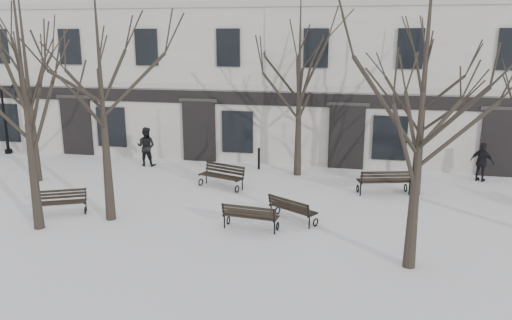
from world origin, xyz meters
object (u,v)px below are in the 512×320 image
(bench_0, at_px, (61,201))
(tree_2, at_px, (423,93))
(tree_1, at_px, (99,62))
(bench_4, at_px, (384,181))
(bench_3, at_px, (222,175))
(bench_1, at_px, (250,216))
(tree_0, at_px, (22,69))
(lamp_post, at_px, (8,114))
(bench_2, at_px, (292,208))

(bench_0, bearing_deg, tree_2, -33.14)
(tree_1, height_order, bench_0, tree_1)
(bench_0, distance_m, bench_4, 11.79)
(bench_3, bearing_deg, bench_0, -118.73)
(tree_1, xyz_separation_m, bench_3, (2.69, 4.18, -4.67))
(tree_2, bearing_deg, bench_4, 93.75)
(tree_2, bearing_deg, tree_1, 170.27)
(bench_1, relative_size, bench_3, 0.92)
(tree_0, xyz_separation_m, bench_3, (4.55, 5.37, -4.50))
(tree_0, xyz_separation_m, bench_0, (-0.03, 1.33, -4.57))
(bench_0, xyz_separation_m, bench_3, (4.58, 4.04, 0.06))
(bench_1, bearing_deg, lamp_post, -21.95)
(tree_0, relative_size, bench_2, 4.61)
(tree_1, distance_m, bench_4, 11.14)
(bench_4, bearing_deg, tree_1, 12.13)
(bench_0, bearing_deg, lamp_post, 110.99)
(bench_4, bearing_deg, bench_0, 7.37)
(tree_1, distance_m, bench_3, 6.82)
(tree_0, distance_m, bench_1, 8.11)
(tree_0, distance_m, bench_0, 4.76)
(tree_0, relative_size, bench_0, 4.68)
(bench_2, distance_m, bench_4, 4.75)
(tree_0, distance_m, tree_2, 11.31)
(tree_2, distance_m, bench_3, 9.80)
(tree_1, height_order, bench_1, tree_1)
(bench_0, bearing_deg, bench_4, -2.18)
(bench_2, relative_size, bench_4, 0.83)
(tree_0, distance_m, bench_2, 9.29)
(bench_4, height_order, lamp_post, lamp_post)
(bench_4, bearing_deg, lamp_post, -24.20)
(bench_3, bearing_deg, bench_4, 23.50)
(bench_1, xyz_separation_m, bench_4, (4.27, 4.56, 0.07))
(tree_0, height_order, bench_0, tree_0)
(bench_0, height_order, bench_4, bench_4)
(tree_1, xyz_separation_m, bench_1, (4.76, 0.02, -4.70))
(bench_2, relative_size, bench_3, 0.88)
(tree_0, xyz_separation_m, bench_4, (10.89, 5.78, -4.47))
(tree_0, relative_size, bench_4, 3.81)
(tree_2, bearing_deg, bench_1, 160.69)
(bench_1, relative_size, bench_4, 0.86)
(tree_1, distance_m, bench_2, 7.65)
(bench_3, bearing_deg, bench_2, -24.68)
(bench_1, relative_size, bench_2, 1.04)
(bench_0, distance_m, bench_3, 6.11)
(bench_0, xyz_separation_m, bench_1, (6.65, -0.12, 0.03))
(tree_0, height_order, bench_4, tree_0)
(tree_0, xyz_separation_m, tree_1, (1.86, 1.19, 0.17))
(bench_4, bearing_deg, tree_0, 13.16)
(tree_2, xyz_separation_m, bench_4, (-0.41, 6.20, -4.08))
(tree_2, height_order, lamp_post, tree_2)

